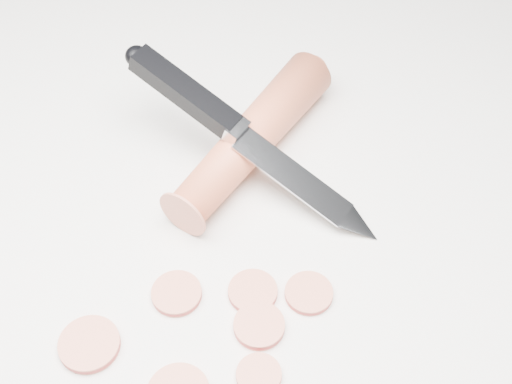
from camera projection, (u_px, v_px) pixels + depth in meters
name	position (u px, v px, depth m)	size (l,w,h in m)	color
ground	(179.00, 241.00, 0.53)	(2.40, 2.40, 0.00)	silver
carrot	(252.00, 137.00, 0.57)	(0.04, 0.04, 0.18)	#CD5230
carrot_slice_1	(259.00, 375.00, 0.46)	(0.03, 0.03, 0.01)	#CE684C
carrot_slice_2	(259.00, 326.00, 0.48)	(0.04, 0.04, 0.01)	#CE684C
carrot_slice_3	(253.00, 292.00, 0.50)	(0.03, 0.03, 0.01)	#CE684C
carrot_slice_4	(309.00, 293.00, 0.50)	(0.03, 0.03, 0.01)	#CE684C
carrot_slice_5	(89.00, 344.00, 0.48)	(0.04, 0.04, 0.01)	#CE684C
carrot_slice_6	(177.00, 293.00, 0.50)	(0.04, 0.04, 0.01)	#CE684C
kitchen_knife	(251.00, 139.00, 0.54)	(0.14, 0.21, 0.08)	#B4B6BB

